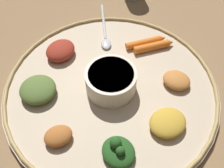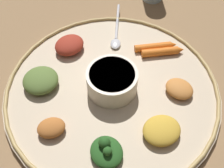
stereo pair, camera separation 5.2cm
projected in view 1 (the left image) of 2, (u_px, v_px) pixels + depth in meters
ground_plane at (112, 92)px, 0.58m from camera, size 2.40×2.40×0.00m
platter at (112, 90)px, 0.57m from camera, size 0.45×0.45×0.01m
platter_rim at (112, 87)px, 0.56m from camera, size 0.44×0.44×0.01m
center_bowl at (112, 81)px, 0.54m from camera, size 0.10×0.10×0.05m
spoon at (106, 33)px, 0.66m from camera, size 0.03×0.16×0.01m
greens_pile at (120, 151)px, 0.47m from camera, size 0.08×0.08×0.04m
carrot_near_spoon at (154, 46)px, 0.62m from camera, size 0.10×0.04×0.02m
carrot_outer at (147, 42)px, 0.63m from camera, size 0.10×0.04×0.02m
mound_squash at (178, 80)px, 0.56m from camera, size 0.07×0.07×0.02m
mound_lentil_yellow at (169, 123)px, 0.50m from camera, size 0.09×0.09×0.03m
mound_chickpea at (59, 136)px, 0.49m from camera, size 0.06×0.06×0.02m
mound_beet at (61, 50)px, 0.61m from camera, size 0.09×0.09×0.03m
mound_collards at (39, 90)px, 0.54m from camera, size 0.09×0.09×0.03m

